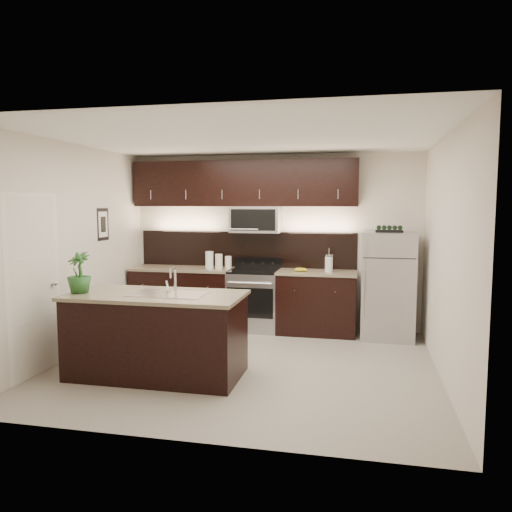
{
  "coord_description": "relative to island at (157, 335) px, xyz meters",
  "views": [
    {
      "loc": [
        1.36,
        -5.7,
        1.94
      ],
      "look_at": [
        0.02,
        0.55,
        1.27
      ],
      "focal_mm": 35.0,
      "sensor_mm": 36.0,
      "label": 1
    }
  ],
  "objects": [
    {
      "name": "canisters",
      "position": [
        0.04,
        2.23,
        0.59
      ],
      "size": [
        0.39,
        0.19,
        0.27
      ],
      "rotation": [
        0.0,
        0.0,
        0.25
      ],
      "color": "silver",
      "rests_on": "counter_run"
    },
    {
      "name": "island",
      "position": [
        0.0,
        0.0,
        0.0
      ],
      "size": [
        1.96,
        0.96,
        0.94
      ],
      "color": "black",
      "rests_on": "ground"
    },
    {
      "name": "sink_faucet",
      "position": [
        0.15,
        0.01,
        0.48
      ],
      "size": [
        0.84,
        0.5,
        0.28
      ],
      "color": "silver",
      "rests_on": "island"
    },
    {
      "name": "room_walls",
      "position": [
        0.77,
        0.52,
        1.22
      ],
      "size": [
        4.52,
        4.02,
        2.71
      ],
      "color": "beige",
      "rests_on": "ground"
    },
    {
      "name": "french_press",
      "position": [
        1.77,
        2.2,
        0.6
      ],
      "size": [
        0.12,
        0.12,
        0.34
      ],
      "rotation": [
        0.0,
        0.0,
        -0.09
      ],
      "color": "silver",
      "rests_on": "counter_run"
    },
    {
      "name": "plant",
      "position": [
        -0.86,
        -0.14,
        0.7
      ],
      "size": [
        0.3,
        0.3,
        0.46
      ],
      "primitive_type": "imported",
      "rotation": [
        0.0,
        0.0,
        -0.17
      ],
      "color": "#255522",
      "rests_on": "island"
    },
    {
      "name": "counter_run",
      "position": [
        0.43,
        2.25,
        -0.0
      ],
      "size": [
        3.51,
        0.65,
        0.94
      ],
      "color": "black",
      "rests_on": "ground"
    },
    {
      "name": "bananas",
      "position": [
        1.31,
        2.17,
        0.5
      ],
      "size": [
        0.19,
        0.15,
        0.06
      ],
      "primitive_type": "ellipsoid",
      "rotation": [
        0.0,
        0.0,
        -0.05
      ],
      "color": "gold",
      "rests_on": "counter_run"
    },
    {
      "name": "ground",
      "position": [
        0.89,
        0.56,
        -0.47
      ],
      "size": [
        4.5,
        4.5,
        0.0
      ],
      "primitive_type": "plane",
      "color": "gray",
      "rests_on": "ground"
    },
    {
      "name": "upper_fixtures",
      "position": [
        0.46,
        2.39,
        1.67
      ],
      "size": [
        3.49,
        0.4,
        1.66
      ],
      "color": "black",
      "rests_on": "counter_run"
    },
    {
      "name": "wine_rack",
      "position": [
        2.61,
        2.19,
        1.11
      ],
      "size": [
        0.38,
        0.24,
        0.09
      ],
      "color": "black",
      "rests_on": "refrigerator"
    },
    {
      "name": "refrigerator",
      "position": [
        2.61,
        2.19,
        0.3
      ],
      "size": [
        0.74,
        0.67,
        1.54
      ],
      "primitive_type": "cube",
      "color": "#B2B2B7",
      "rests_on": "ground"
    }
  ]
}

